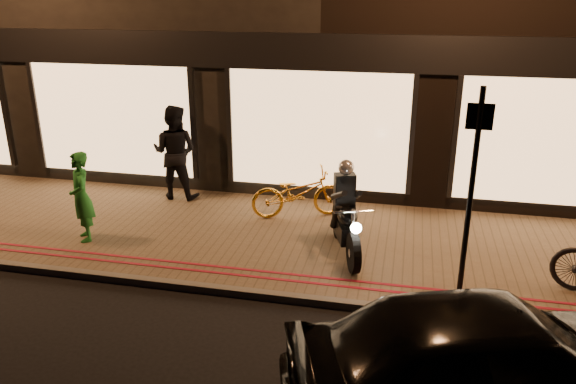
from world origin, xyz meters
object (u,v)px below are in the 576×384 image
(parked_car, at_px, (491,362))
(motorcycle, at_px, (346,218))
(sign_post, at_px, (472,183))
(bicycle_gold, at_px, (298,193))
(person_green, at_px, (81,197))

(parked_car, bearing_deg, motorcycle, 9.53)
(sign_post, relative_size, parked_car, 0.71)
(bicycle_gold, distance_m, parked_car, 5.68)
(parked_car, bearing_deg, bicycle_gold, 12.23)
(sign_post, height_order, person_green, sign_post)
(person_green, xyz_separation_m, parked_car, (6.44, -2.98, -0.19))
(motorcycle, bearing_deg, bicycle_gold, 109.83)
(sign_post, bearing_deg, parked_car, -87.79)
(sign_post, distance_m, bicycle_gold, 3.88)
(motorcycle, distance_m, person_green, 4.56)
(motorcycle, bearing_deg, sign_post, -44.73)
(person_green, bearing_deg, parked_car, 27.64)
(motorcycle, xyz_separation_m, bicycle_gold, (-1.08, 1.39, -0.14))
(person_green, bearing_deg, bicycle_gold, 80.60)
(motorcycle, relative_size, person_green, 1.18)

